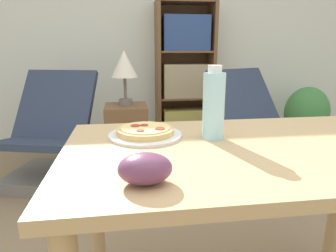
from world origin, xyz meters
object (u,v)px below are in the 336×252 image
pizza_on_plate (145,132)px  lounge_chair_far (256,140)px  bookshelf (185,79)px  side_table (127,141)px  drink_bottle (214,105)px  lounge_chair_near (50,147)px  potted_plant_floor (306,115)px  table_lamp (124,67)px  grape_bunch (145,169)px

pizza_on_plate → lounge_chair_far: bearing=51.9°
bookshelf → side_table: (-0.66, -0.86, -0.43)m
pizza_on_plate → bookshelf: bookshelf is taller
drink_bottle → lounge_chair_near: bearing=122.4°
pizza_on_plate → lounge_chair_near: lounge_chair_near is taller
potted_plant_floor → lounge_chair_far: bearing=-143.6°
pizza_on_plate → drink_bottle: (0.23, -0.05, 0.10)m
side_table → lounge_chair_near: bearing=-178.2°
bookshelf → table_lamp: bookshelf is taller
lounge_chair_near → bookshelf: size_ratio=0.58×
pizza_on_plate → side_table: bearing=92.7°
grape_bunch → bookshelf: 2.71m
pizza_on_plate → potted_plant_floor: bearing=45.9°
pizza_on_plate → bookshelf: (0.59, 2.27, -0.04)m
bookshelf → side_table: size_ratio=2.53×
bookshelf → potted_plant_floor: (1.32, -0.29, -0.39)m
pizza_on_plate → bookshelf: bearing=75.4°
side_table → potted_plant_floor: potted_plant_floor is taller
lounge_chair_far → side_table: bearing=154.7°
side_table → grape_bunch: bearing=-88.7°
grape_bunch → side_table: bearing=91.3°
lounge_chair_far → side_table: (-1.11, 0.07, 0.02)m
grape_bunch → lounge_chair_far: size_ratio=0.14×
lounge_chair_near → table_lamp: (0.62, 0.02, 0.64)m
lounge_chair_near → pizza_on_plate: bearing=-48.7°
lounge_chair_near → potted_plant_floor: size_ratio=1.36×
grape_bunch → bookshelf: size_ratio=0.08×
lounge_chair_far → potted_plant_floor: lounge_chair_far is taller
bookshelf → table_lamp: bearing=-127.5°
grape_bunch → drink_bottle: (0.25, 0.32, 0.08)m
pizza_on_plate → lounge_chair_far: size_ratio=0.28×
bookshelf → table_lamp: (-0.66, -0.86, 0.19)m
pizza_on_plate → drink_bottle: 0.26m
pizza_on_plate → grape_bunch: grape_bunch is taller
table_lamp → pizza_on_plate: bearing=-87.3°
lounge_chair_near → lounge_chair_far: 1.73m
drink_bottle → bookshelf: bookshelf is taller
pizza_on_plate → lounge_chair_near: 1.62m
potted_plant_floor → bookshelf: bearing=167.7°
lounge_chair_near → potted_plant_floor: 2.67m
lounge_chair_far → bookshelf: bearing=94.4°
lounge_chair_near → table_lamp: bearing=16.8°
bookshelf → potted_plant_floor: bearing=-12.3°
drink_bottle → lounge_chair_near: (-0.91, 1.44, -0.59)m
table_lamp → drink_bottle: bearing=-78.6°
bookshelf → potted_plant_floor: bookshelf is taller
lounge_chair_far → potted_plant_floor: size_ratio=1.42×
side_table → table_lamp: 0.62m
grape_bunch → lounge_chair_near: (-0.66, 1.76, -0.51)m
lounge_chair_near → drink_bottle: bearing=-42.6°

